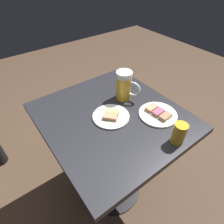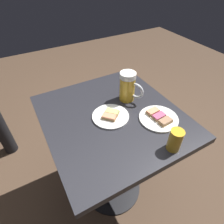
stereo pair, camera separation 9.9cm
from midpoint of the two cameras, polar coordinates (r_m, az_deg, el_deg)
name	(u,v)px [view 1 (the left image)]	position (r m, az deg, el deg)	size (l,w,h in m)	color
ground_plane	(112,187)	(1.63, -1.87, -21.72)	(6.00, 6.00, 0.00)	#4C3828
cafe_table	(112,137)	(1.13, -2.53, -7.58)	(0.71, 0.76, 0.78)	black
plate_near	(158,114)	(1.02, 11.04, -0.62)	(0.20, 0.20, 0.03)	white
plate_far	(111,116)	(0.99, -3.19, -1.31)	(0.19, 0.19, 0.03)	white
beer_mug	(124,86)	(1.07, 1.13, 7.83)	(0.10, 0.14, 0.17)	gold
beer_glass_small	(179,134)	(0.87, 16.58, -6.43)	(0.06, 0.06, 0.11)	gold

